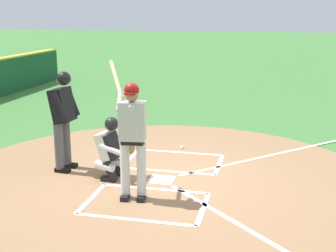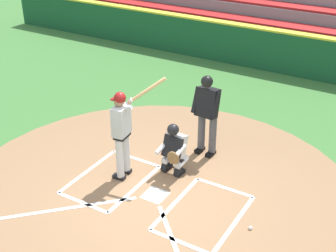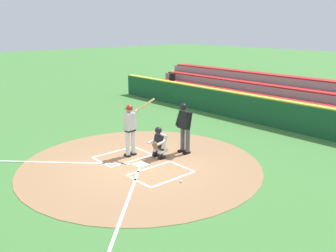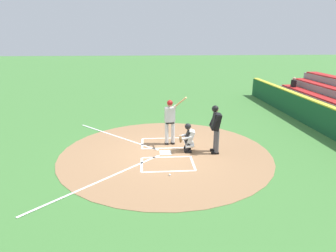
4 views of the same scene
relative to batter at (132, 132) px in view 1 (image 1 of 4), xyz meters
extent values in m
plane|color=#427A38|center=(-0.89, 0.25, -1.10)|extent=(120.00, 120.00, 0.00)
cylinder|color=#99704C|center=(-0.89, 0.25, -1.09)|extent=(8.00, 8.00, 0.01)
cube|color=white|center=(-0.89, 0.25, -1.08)|extent=(0.44, 0.44, 0.01)
cube|color=white|center=(-1.94, -0.65, -1.08)|extent=(1.20, 0.08, 0.01)
cube|color=white|center=(-1.94, 1.15, -1.08)|extent=(1.20, 0.08, 0.01)
cube|color=white|center=(-1.34, 0.25, -1.08)|extent=(0.08, 1.80, 0.01)
cube|color=white|center=(-2.54, 0.25, -1.08)|extent=(0.08, 1.80, 0.01)
cube|color=white|center=(0.16, -0.65, -1.08)|extent=(1.20, 0.08, 0.01)
cube|color=white|center=(0.16, 1.15, -1.08)|extent=(1.20, 0.08, 0.01)
cube|color=white|center=(-0.44, 0.25, -1.08)|extent=(0.08, 1.80, 0.01)
cube|color=white|center=(0.76, 0.25, -1.08)|extent=(0.08, 1.80, 0.01)
cube|color=white|center=(1.21, 2.35, -1.08)|extent=(3.73, 3.73, 0.01)
cube|color=white|center=(-2.99, 2.35, -1.08)|extent=(3.73, 3.73, 0.01)
cylinder|color=silver|center=(-0.01, 0.14, -0.60)|extent=(0.15, 0.15, 0.84)
cube|color=black|center=(0.03, 0.15, -1.05)|extent=(0.27, 0.15, 0.09)
cylinder|color=silver|center=(0.02, -0.12, -0.60)|extent=(0.15, 0.15, 0.84)
cube|color=black|center=(0.06, -0.11, -1.05)|extent=(0.27, 0.15, 0.09)
cube|color=black|center=(0.01, 0.01, -0.13)|extent=(0.26, 0.36, 0.10)
cube|color=#BCBCBC|center=(0.01, 0.01, 0.18)|extent=(0.29, 0.43, 0.60)
sphere|color=#9E7051|center=(0.03, 0.01, 0.59)|extent=(0.21, 0.21, 0.21)
sphere|color=maroon|center=(0.01, 0.01, 0.66)|extent=(0.23, 0.23, 0.23)
cube|color=maroon|center=(0.12, 0.03, 0.63)|extent=(0.13, 0.18, 0.02)
cylinder|color=#BCBCBC|center=(-0.04, 0.02, 0.46)|extent=(0.44, 0.14, 0.21)
cylinder|color=#BCBCBC|center=(-0.02, -0.19, 0.46)|extent=(0.27, 0.12, 0.29)
cylinder|color=tan|center=(-0.36, -0.36, 0.76)|extent=(0.65, 0.44, 0.53)
cylinder|color=tan|center=(-0.07, -0.18, 0.52)|extent=(0.10, 0.11, 0.08)
cube|color=black|center=(-0.95, -0.62, -1.05)|extent=(0.14, 0.27, 0.09)
cube|color=black|center=(-0.94, -0.58, -0.90)|extent=(0.14, 0.25, 0.37)
cylinder|color=silver|center=(-0.95, -0.68, -0.82)|extent=(0.18, 0.37, 0.21)
cube|color=black|center=(-0.63, -0.64, -1.05)|extent=(0.14, 0.27, 0.09)
cube|color=black|center=(-0.62, -0.60, -0.90)|extent=(0.14, 0.25, 0.37)
cylinder|color=silver|center=(-0.63, -0.70, -0.82)|extent=(0.18, 0.37, 0.21)
cube|color=silver|center=(-0.79, -0.70, -0.48)|extent=(0.43, 0.39, 0.52)
cube|color=black|center=(-0.78, -0.59, -0.48)|extent=(0.44, 0.25, 0.46)
sphere|color=brown|center=(-0.79, -0.63, -0.11)|extent=(0.21, 0.21, 0.21)
sphere|color=black|center=(-0.78, -0.61, -0.09)|extent=(0.24, 0.24, 0.24)
cylinder|color=silver|center=(-0.98, -0.52, -0.50)|extent=(0.12, 0.45, 0.20)
cylinder|color=silver|center=(-0.58, -0.55, -0.50)|extent=(0.12, 0.45, 0.20)
ellipsoid|color=brown|center=(-0.96, -0.32, -0.53)|extent=(0.29, 0.12, 0.28)
cylinder|color=#4C4C51|center=(-1.16, -1.67, -0.59)|extent=(0.16, 0.16, 0.86)
cube|color=black|center=(-1.16, -1.62, -1.05)|extent=(0.15, 0.29, 0.09)
cylinder|color=#4C4C51|center=(-0.89, -1.68, -0.59)|extent=(0.16, 0.16, 0.86)
cube|color=black|center=(-0.88, -1.63, -1.05)|extent=(0.15, 0.29, 0.09)
cube|color=black|center=(-1.02, -1.63, 0.15)|extent=(0.46, 0.39, 0.66)
sphere|color=#9E7051|center=(-1.02, -1.59, 0.62)|extent=(0.22, 0.22, 0.22)
sphere|color=black|center=(-1.02, -1.57, 0.64)|extent=(0.25, 0.25, 0.25)
cylinder|color=black|center=(-1.26, -1.54, 0.18)|extent=(0.12, 0.29, 0.56)
cylinder|color=black|center=(-0.78, -1.57, 0.18)|extent=(0.12, 0.29, 0.56)
sphere|color=white|center=(-2.84, 0.24, -1.06)|extent=(0.07, 0.07, 0.07)
camera|label=1|loc=(6.53, 2.05, 1.82)|focal=49.10mm
camera|label=2|loc=(-4.86, 6.44, 4.33)|focal=50.31mm
camera|label=3|loc=(-10.04, 7.11, 3.39)|focal=38.87mm
camera|label=4|loc=(-11.27, 0.91, 3.18)|focal=31.17mm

